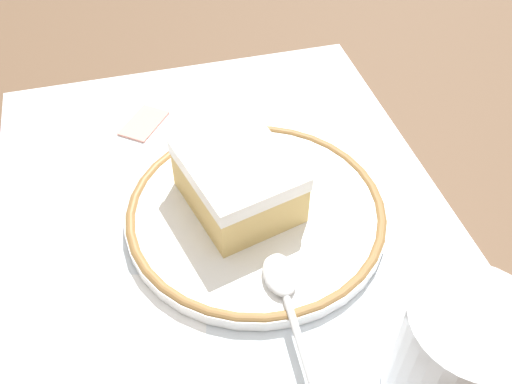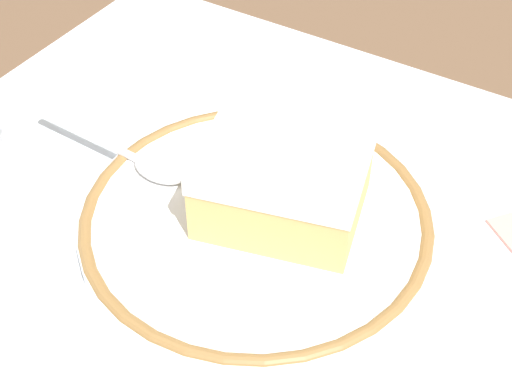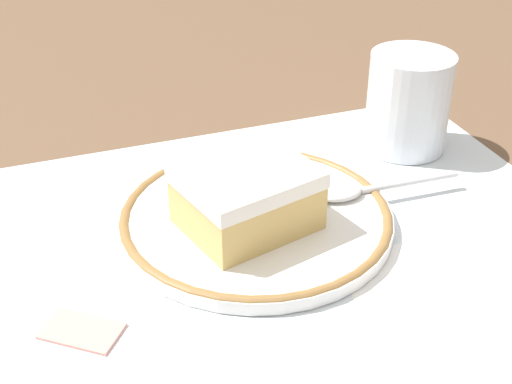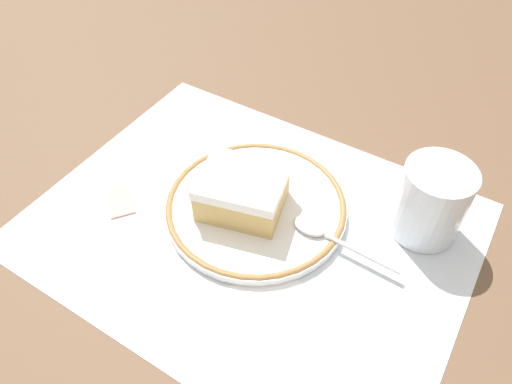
{
  "view_description": "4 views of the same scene",
  "coord_description": "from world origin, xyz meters",
  "px_view_note": "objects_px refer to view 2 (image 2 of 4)",
  "views": [
    {
      "loc": [
        -0.29,
        0.06,
        0.36
      ],
      "look_at": [
        0.01,
        -0.02,
        0.03
      ],
      "focal_mm": 39.54,
      "sensor_mm": 36.0,
      "label": 1
    },
    {
      "loc": [
        0.17,
        -0.3,
        0.34
      ],
      "look_at": [
        0.01,
        -0.02,
        0.03
      ],
      "focal_mm": 52.89,
      "sensor_mm": 36.0,
      "label": 2
    },
    {
      "loc": [
        0.17,
        0.41,
        0.32
      ],
      "look_at": [
        0.01,
        -0.02,
        0.03
      ],
      "focal_mm": 49.66,
      "sensor_mm": 36.0,
      "label": 3
    },
    {
      "loc": [
        -0.19,
        0.3,
        0.44
      ],
      "look_at": [
        0.01,
        -0.02,
        0.03
      ],
      "focal_mm": 33.96,
      "sensor_mm": 36.0,
      "label": 4
    }
  ],
  "objects_px": {
    "cake_slice": "(283,182)",
    "napkin": "(236,78)",
    "spoon": "(143,160)",
    "plate": "(256,220)"
  },
  "relations": [
    {
      "from": "spoon",
      "to": "napkin",
      "type": "height_order",
      "value": "spoon"
    },
    {
      "from": "plate",
      "to": "napkin",
      "type": "distance_m",
      "value": 0.16
    },
    {
      "from": "cake_slice",
      "to": "napkin",
      "type": "xyz_separation_m",
      "value": [
        -0.11,
        0.11,
        -0.03
      ]
    },
    {
      "from": "plate",
      "to": "cake_slice",
      "type": "distance_m",
      "value": 0.03
    },
    {
      "from": "spoon",
      "to": "napkin",
      "type": "xyz_separation_m",
      "value": [
        -0.01,
        0.12,
        -0.01
      ]
    },
    {
      "from": "cake_slice",
      "to": "spoon",
      "type": "relative_size",
      "value": 0.86
    },
    {
      "from": "plate",
      "to": "cake_slice",
      "type": "height_order",
      "value": "cake_slice"
    },
    {
      "from": "spoon",
      "to": "napkin",
      "type": "relative_size",
      "value": 0.98
    },
    {
      "from": "plate",
      "to": "spoon",
      "type": "relative_size",
      "value": 1.67
    },
    {
      "from": "cake_slice",
      "to": "napkin",
      "type": "height_order",
      "value": "cake_slice"
    }
  ]
}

